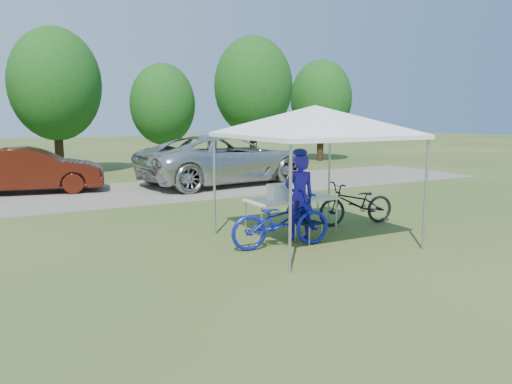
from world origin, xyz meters
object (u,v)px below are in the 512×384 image
Objects in this scene: folding_chair at (306,217)px; bike_blue at (281,220)px; sedan at (32,170)px; minivan at (226,159)px; cooler at (279,192)px; bike_dark at (357,203)px; cyclist at (299,197)px; folding_table at (292,200)px.

bike_blue is at bearing -179.16° from folding_chair.
bike_blue is 10.24m from sedan.
bike_blue is 8.95m from minivan.
sedan is (-4.05, 8.82, -0.21)m from cooler.
bike_dark is at bearing -133.17° from sedan.
sedan reaches higher than cooler.
minivan is at bearing 72.98° from cooler.
cyclist is 0.87× the size of bike_blue.
bike_dark reaches higher than folding_chair.
minivan is at bearing -11.01° from bike_blue.
folding_table is at bearing 157.79° from minivan.
folding_chair is at bearing -61.12° from bike_dark.
cyclist is at bearing -66.60° from bike_dark.
bike_dark is (2.60, 0.89, -0.03)m from bike_blue.
cooler reaches higher than folding_table.
minivan reaches higher than sedan.
folding_table is 2.33× the size of folding_chair.
cyclist is at bearing -53.52° from bike_blue.
minivan is at bearing -95.86° from cyclist.
folding_chair is 0.41× the size of bike_blue.
minivan reaches higher than bike_blue.
bike_blue reaches higher than folding_table.
cyclist reaches higher than sedan.
cooler is 2.25m from bike_dark.
cyclist is 10.15m from sedan.
cyclist is at bearing 88.93° from folding_chair.
folding_chair is 1.86× the size of cooler.
cooler is at bearing 180.00° from folding_table.
folding_table is 1.05m from bike_blue.
folding_table is 1.11× the size of cyclist.
minivan reaches higher than bike_dark.
folding_chair is at bearing -144.09° from sedan.
bike_dark is at bearing 171.38° from minivan.
bike_dark is 0.43× the size of sedan.
cyclist is (-0.04, 0.19, 0.39)m from folding_chair.
folding_table is 0.40m from cyclist.
folding_chair is 0.13× the size of minivan.
folding_table is at bearing 75.07° from folding_chair.
minivan is (2.37, 7.75, -0.05)m from cooler.
bike_blue is 1.06× the size of bike_dark.
bike_dark is at bearing 4.58° from folding_table.
cooler is 0.07× the size of minivan.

